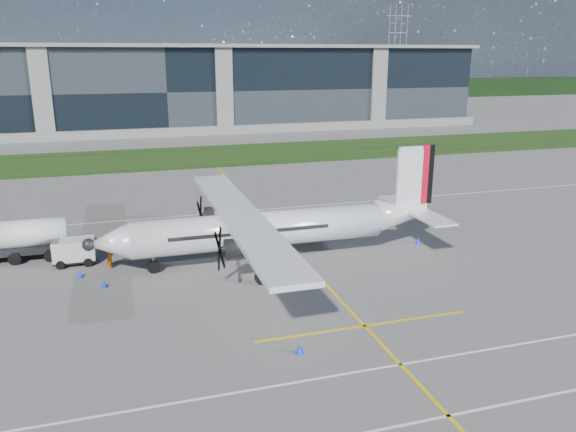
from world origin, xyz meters
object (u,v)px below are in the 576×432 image
at_px(turboprop_aircraft, 273,208).
at_px(ground_crew_person, 110,256).
at_px(safety_cone_portwing, 299,348).
at_px(safety_cone_nose_port, 104,284).
at_px(safety_cone_fwd, 80,274).
at_px(pylon_east, 397,51).
at_px(fuel_tanker_truck, 5,241).
at_px(safety_cone_tail, 418,240).
at_px(baggage_tug, 74,252).
at_px(safety_cone_stbdwing, 218,211).

height_order(turboprop_aircraft, ground_crew_person, turboprop_aircraft).
bearing_deg(safety_cone_portwing, safety_cone_nose_port, 129.40).
xyz_separation_m(safety_cone_nose_port, safety_cone_fwd, (-1.51, 2.13, 0.00)).
height_order(safety_cone_nose_port, safety_cone_portwing, same).
height_order(pylon_east, safety_cone_fwd, pylon_east).
relative_size(fuel_tanker_truck, safety_cone_tail, 15.00).
bearing_deg(safety_cone_nose_port, pylon_east, 57.01).
distance_m(turboprop_aircraft, safety_cone_tail, 11.97).
distance_m(pylon_east, safety_cone_nose_port, 175.45).
distance_m(safety_cone_nose_port, safety_cone_portwing, 14.25).
xyz_separation_m(baggage_tug, ground_crew_person, (2.33, -1.64, 0.05)).
distance_m(fuel_tanker_truck, safety_cone_stbdwing, 17.91).
xyz_separation_m(fuel_tanker_truck, ground_crew_person, (6.88, -3.69, -0.48)).
relative_size(pylon_east, turboprop_aircraft, 1.19).
bearing_deg(safety_cone_stbdwing, turboprop_aircraft, -83.20).
bearing_deg(baggage_tug, safety_cone_stbdwing, 39.98).
bearing_deg(safety_cone_nose_port, safety_cone_stbdwing, 56.42).
height_order(fuel_tanker_truck, safety_cone_fwd, fuel_tanker_truck).
xyz_separation_m(turboprop_aircraft, safety_cone_stbdwing, (-1.55, 12.98, -3.52)).
bearing_deg(safety_cone_fwd, fuel_tanker_truck, 136.55).
xyz_separation_m(turboprop_aircraft, safety_cone_nose_port, (-11.19, -1.54, -3.52)).
bearing_deg(baggage_tug, safety_cone_nose_port, -67.96).
xyz_separation_m(baggage_tug, safety_cone_portwing, (10.99, -15.81, -0.62)).
distance_m(fuel_tanker_truck, baggage_tug, 5.03).
bearing_deg(safety_cone_tail, safety_cone_portwing, -136.65).
xyz_separation_m(fuel_tanker_truck, safety_cone_fwd, (4.99, -4.73, -1.16)).
distance_m(fuel_tanker_truck, safety_cone_fwd, 6.97).
xyz_separation_m(baggage_tug, safety_cone_nose_port, (1.95, -4.81, -0.62)).
bearing_deg(safety_cone_tail, pylon_east, 63.38).
xyz_separation_m(safety_cone_nose_port, safety_cone_portwing, (9.04, -11.01, 0.00)).
bearing_deg(fuel_tanker_truck, turboprop_aircraft, -16.74).
bearing_deg(safety_cone_tail, baggage_tug, 173.06).
height_order(pylon_east, safety_cone_nose_port, pylon_east).
distance_m(fuel_tanker_truck, safety_cone_tail, 29.59).
bearing_deg(safety_cone_stbdwing, safety_cone_fwd, -131.98).
relative_size(safety_cone_tail, safety_cone_stbdwing, 1.00).
bearing_deg(fuel_tanker_truck, baggage_tug, -24.30).
xyz_separation_m(turboprop_aircraft, ground_crew_person, (-10.81, 1.63, -2.85)).
relative_size(baggage_tug, safety_cone_tail, 5.81).
height_order(ground_crew_person, safety_cone_fwd, ground_crew_person).
distance_m(ground_crew_person, safety_cone_tail, 22.30).
relative_size(pylon_east, safety_cone_tail, 60.00).
xyz_separation_m(fuel_tanker_truck, safety_cone_nose_port, (6.50, -6.86, -1.16)).
relative_size(fuel_tanker_truck, safety_cone_stbdwing, 15.00).
distance_m(pylon_east, ground_crew_person, 172.55).
height_order(ground_crew_person, safety_cone_portwing, ground_crew_person).
xyz_separation_m(safety_cone_nose_port, safety_cone_stbdwing, (9.64, 14.52, 0.00)).
distance_m(turboprop_aircraft, safety_cone_stbdwing, 13.54).
bearing_deg(safety_cone_stbdwing, baggage_tug, -140.02).
bearing_deg(pylon_east, safety_cone_tail, -116.62).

